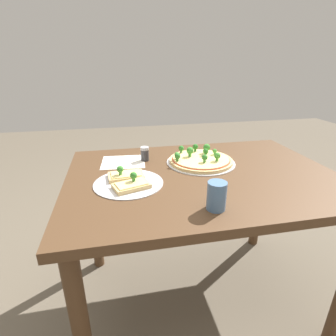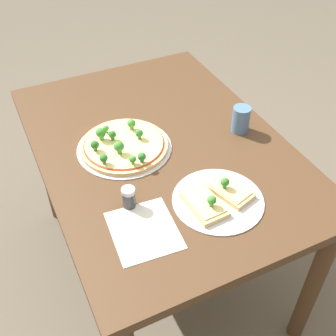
# 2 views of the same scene
# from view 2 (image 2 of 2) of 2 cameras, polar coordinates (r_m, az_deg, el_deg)

# --- Properties ---
(ground_plane) EXTENTS (8.00, 8.00, 0.00)m
(ground_plane) POSITION_cam_2_polar(r_m,az_deg,el_deg) (2.01, -0.80, -13.07)
(ground_plane) COLOR brown
(dining_table) EXTENTS (1.17, 0.83, 0.73)m
(dining_table) POSITION_cam_2_polar(r_m,az_deg,el_deg) (1.54, -1.02, 0.45)
(dining_table) COLOR #4C331E
(dining_table) RESTS_ON ground_plane
(pizza_tray_whole) EXTENTS (0.33, 0.33, 0.07)m
(pizza_tray_whole) POSITION_cam_2_polar(r_m,az_deg,el_deg) (1.46, -6.04, 3.10)
(pizza_tray_whole) COLOR silver
(pizza_tray_whole) RESTS_ON dining_table
(pizza_tray_slice) EXTENTS (0.28, 0.28, 0.06)m
(pizza_tray_slice) POSITION_cam_2_polar(r_m,az_deg,el_deg) (1.27, 6.69, -4.11)
(pizza_tray_slice) COLOR silver
(pizza_tray_slice) RESTS_ON dining_table
(drinking_cup) EXTENTS (0.06, 0.06, 0.10)m
(drinking_cup) POSITION_cam_2_polar(r_m,az_deg,el_deg) (1.53, 9.84, 6.51)
(drinking_cup) COLOR #4C7099
(drinking_cup) RESTS_ON dining_table
(condiment_shaker) EXTENTS (0.04, 0.04, 0.07)m
(condiment_shaker) POSITION_cam_2_polar(r_m,az_deg,el_deg) (1.24, -5.34, -3.98)
(condiment_shaker) COLOR #333338
(condiment_shaker) RESTS_ON dining_table
(paper_menu) EXTENTS (0.22, 0.20, 0.00)m
(paper_menu) POSITION_cam_2_polar(r_m,az_deg,el_deg) (1.20, -3.28, -8.41)
(paper_menu) COLOR silver
(paper_menu) RESTS_ON dining_table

